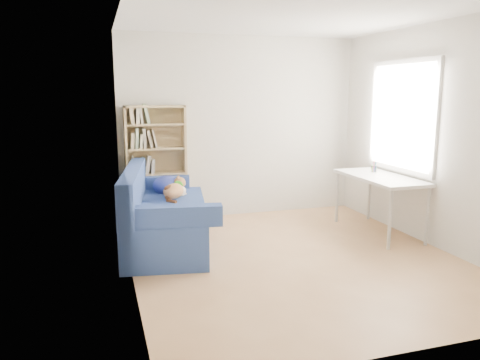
# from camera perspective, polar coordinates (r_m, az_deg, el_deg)

# --- Properties ---
(ground) EXTENTS (4.00, 4.00, 0.00)m
(ground) POSITION_cam_1_polar(r_m,az_deg,el_deg) (5.28, 6.59, -9.40)
(ground) COLOR #AC7B4D
(ground) RESTS_ON ground
(room_shell) EXTENTS (3.54, 4.04, 2.62)m
(room_shell) POSITION_cam_1_polar(r_m,az_deg,el_deg) (5.03, 7.87, 8.64)
(room_shell) COLOR silver
(room_shell) RESTS_ON ground
(sofa) EXTENTS (1.20, 2.04, 0.94)m
(sofa) POSITION_cam_1_polar(r_m,az_deg,el_deg) (5.65, -9.46, -4.35)
(sofa) COLOR navy
(sofa) RESTS_ON ground
(bookshelf) EXTENTS (0.82, 0.25, 1.63)m
(bookshelf) POSITION_cam_1_polar(r_m,az_deg,el_deg) (6.52, -10.16, 1.23)
(bookshelf) COLOR tan
(bookshelf) RESTS_ON ground
(desk) EXTENTS (0.61, 1.34, 0.75)m
(desk) POSITION_cam_1_polar(r_m,az_deg,el_deg) (6.24, 16.69, -0.12)
(desk) COLOR white
(desk) RESTS_ON ground
(pen_cup) EXTENTS (0.08, 0.08, 0.15)m
(pen_cup) POSITION_cam_1_polar(r_m,az_deg,el_deg) (6.52, 16.03, 1.43)
(pen_cup) COLOR white
(pen_cup) RESTS_ON desk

